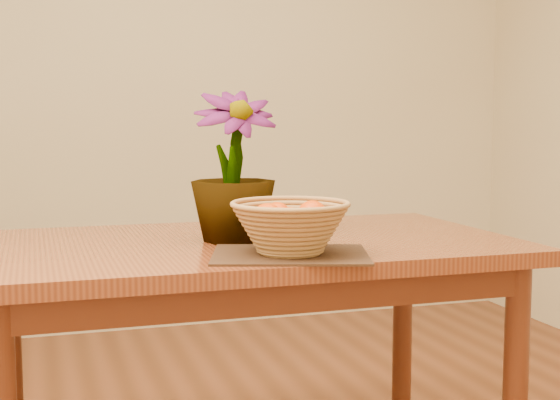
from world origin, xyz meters
name	(u,v)px	position (x,y,z in m)	size (l,w,h in m)	color
wall_back	(144,62)	(0.00, 2.25, 1.35)	(4.00, 0.02, 2.70)	beige
table	(249,272)	(0.00, 0.30, 0.66)	(1.40, 0.80, 0.75)	brown
placemat	(290,255)	(0.03, 0.04, 0.75)	(0.36, 0.27, 0.01)	#392114
wicker_basket	(290,230)	(0.03, 0.04, 0.81)	(0.28, 0.28, 0.12)	#A98046
orange_pile	(290,218)	(0.03, 0.04, 0.84)	(0.19, 0.19, 0.07)	red
potted_plant	(233,166)	(-0.04, 0.30, 0.95)	(0.22, 0.22, 0.40)	#174B15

